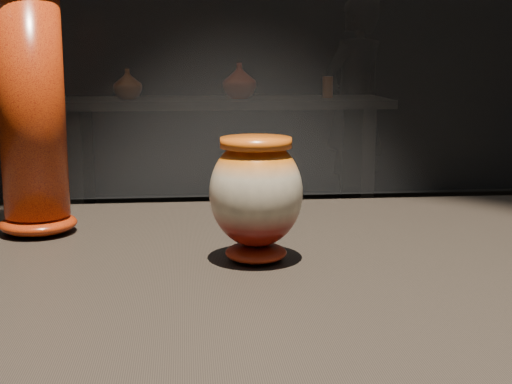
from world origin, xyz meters
The scene contains 7 objects.
main_vase centered at (-0.14, 0.01, 0.99)m, with size 0.14×0.14×0.16m.
tall_vase centered at (-0.45, 0.19, 1.08)m, with size 0.11×0.11×0.36m.
back_shelf centered at (0.00, 3.44, 0.64)m, with size 2.00×0.60×0.90m.
back_vase_left centered at (-0.56, 3.42, 0.99)m, with size 0.17×0.17×0.18m, color #9F4817.
back_vase_mid centered at (0.10, 3.40, 1.01)m, with size 0.20×0.20×0.21m, color #6A1109.
back_vase_right centered at (0.64, 3.44, 0.96)m, with size 0.06×0.06×0.13m, color #9F4817.
visitor centered at (1.04, 4.37, 0.79)m, with size 0.58×0.38×1.59m, color black.
Camera 1 is at (-0.23, -0.88, 1.17)m, focal length 50.00 mm.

